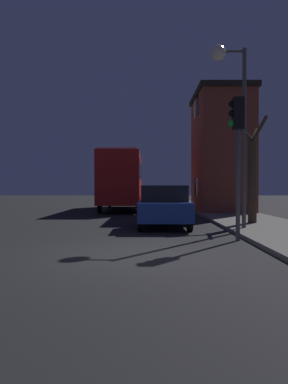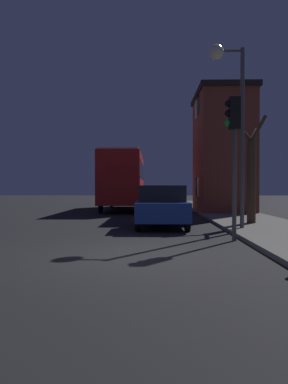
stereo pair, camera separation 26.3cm
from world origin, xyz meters
name	(u,v)px [view 2 (the right image)]	position (x,y,z in m)	size (l,w,h in m)	color
ground_plane	(130,255)	(0.00, 0.00, 0.00)	(120.00, 120.00, 0.00)	black
brick_building	(222,151)	(4.71, 14.28, 3.68)	(3.23, 5.37, 7.08)	brown
streetlamp	(228,90)	(3.08, 4.57, 4.84)	(1.24, 0.53, 6.25)	#4C4C4C
traffic_light	(233,137)	(2.76, 2.25, 2.90)	(0.43, 0.24, 4.03)	#4C4C4C
bare_tree	(251,173)	(4.35, 6.33, 2.05)	(1.39, 1.21, 4.16)	#473323
bus	(124,177)	(-1.40, 16.64, 2.21)	(2.45, 9.26, 3.72)	red
car_near_lane	(162,206)	(0.85, 5.66, 0.81)	(1.86, 3.88, 1.57)	navy
car_mid_lane	(159,199)	(0.94, 15.16, 0.78)	(1.80, 4.03, 1.51)	#B7BABF
car_far_lane	(160,195)	(1.15, 23.86, 0.80)	(1.81, 4.50, 1.58)	black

